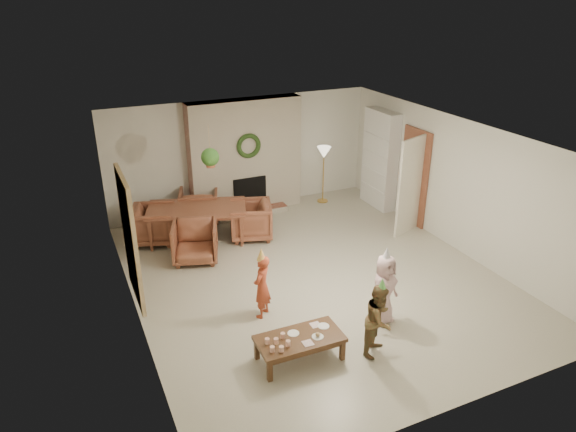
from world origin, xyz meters
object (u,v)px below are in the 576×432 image
child_pink (384,289)px  dining_chair_right (251,220)px  dining_chair_far (199,206)px  dining_chair_left (154,225)px  coffee_table_top (300,339)px  child_plaid (379,319)px  child_red (262,287)px  dining_chair_near (195,242)px  dining_table (197,224)px

child_pink → dining_chair_right: bearing=80.5°
dining_chair_far → dining_chair_left: same height
coffee_table_top → child_plaid: size_ratio=1.12×
child_red → child_pink: (1.59, -0.89, 0.05)m
dining_chair_near → child_red: 2.22m
dining_chair_near → coffee_table_top: 3.38m
dining_chair_near → child_pink: size_ratio=0.74×
dining_chair_near → child_pink: (2.04, -3.06, 0.18)m
dining_chair_far → child_plaid: 5.34m
coffee_table_top → child_red: bearing=94.4°
coffee_table_top → child_red: size_ratio=1.14×
dining_chair_far → coffee_table_top: (-0.00, -4.94, -0.04)m
dining_chair_far → child_red: child_red is taller
coffee_table_top → dining_chair_far: bearing=91.0°
dining_chair_left → dining_chair_right: 1.90m
dining_chair_left → child_pink: size_ratio=0.74×
dining_chair_near → dining_chair_far: (0.53, 1.60, 0.00)m
coffee_table_top → child_plaid: child_plaid is taller
dining_chair_near → coffee_table_top: bearing=-62.9°
dining_table → dining_chair_left: (-0.80, 0.26, 0.04)m
dining_table → coffee_table_top: bearing=-68.2°
dining_chair_near → coffee_table_top: size_ratio=0.70×
dining_chair_far → dining_chair_left: (-1.07, -0.54, 0.00)m
dining_table → dining_chair_left: bearing=-180.0°
dining_chair_right → child_plaid: (0.31, -4.10, 0.15)m
dining_table → child_plaid: 4.63m
dining_table → dining_chair_far: bearing=90.0°
dining_table → coffee_table_top: dining_table is taller
dining_chair_far → child_red: size_ratio=0.80×
dining_table → dining_chair_near: bearing=-90.0°
dining_chair_near → child_red: bearing=-60.0°
dining_chair_near → child_plaid: child_plaid is taller
dining_chair_right → dining_chair_left: bearing=-90.0°
dining_chair_left → child_red: 3.38m
dining_chair_far → coffee_table_top: size_ratio=0.70×
dining_chair_right → coffee_table_top: 3.88m
dining_chair_near → child_pink: bearing=-38.1°
child_plaid → dining_chair_near: bearing=77.5°
coffee_table_top → child_plaid: (1.06, -0.29, 0.19)m
child_pink → dining_chair_far: bearing=86.2°
dining_chair_left → coffee_table_top: bearing=-148.3°
child_plaid → coffee_table_top: bearing=128.4°
dining_chair_left → dining_chair_right: same height
dining_chair_left → coffee_table_top: 4.53m
dining_chair_far → child_pink: child_pink is taller
dining_chair_near → dining_chair_far: same height
dining_table → dining_chair_right: (1.00, -0.33, 0.04)m
dining_chair_right → dining_chair_far: bearing=-128.7°
dining_chair_right → child_plaid: child_plaid is taller
child_red → dining_chair_right: bearing=-150.4°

